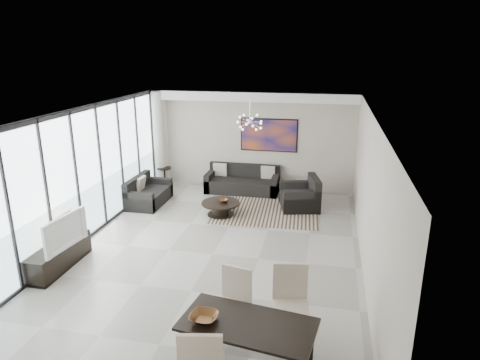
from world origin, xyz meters
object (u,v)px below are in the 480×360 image
(coffee_table, at_px, (221,208))
(sofa_main, at_px, (243,183))
(dining_table, at_px, (248,329))
(television, at_px, (61,231))
(tv_console, at_px, (59,256))

(coffee_table, distance_m, sofa_main, 1.93)
(coffee_table, xyz_separation_m, dining_table, (1.71, -5.24, 0.44))
(sofa_main, xyz_separation_m, television, (-2.40, -5.28, 0.55))
(sofa_main, distance_m, tv_console, 5.81)
(tv_console, bearing_deg, coffee_table, 54.02)
(sofa_main, xyz_separation_m, tv_console, (-2.56, -5.21, -0.02))
(coffee_table, bearing_deg, dining_table, -71.95)
(television, xyz_separation_m, dining_table, (3.94, -1.89, -0.18))
(tv_console, xyz_separation_m, dining_table, (4.10, -1.96, 0.39))
(sofa_main, relative_size, dining_table, 1.15)
(television, distance_m, dining_table, 4.37)
(tv_console, relative_size, television, 1.40)
(dining_table, bearing_deg, sofa_main, 102.07)
(television, bearing_deg, tv_console, 72.45)
(sofa_main, relative_size, tv_console, 1.36)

